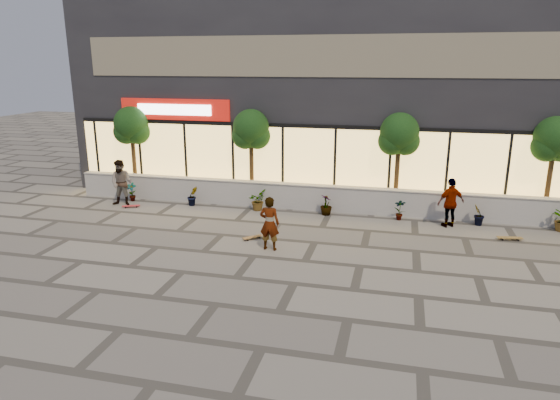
% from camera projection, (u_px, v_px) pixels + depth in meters
% --- Properties ---
extents(ground, '(80.00, 80.00, 0.00)m').
position_uv_depth(ground, '(294.00, 284.00, 13.49)').
color(ground, gray).
rests_on(ground, ground).
extents(planter_wall, '(22.00, 0.42, 1.04)m').
position_uv_depth(planter_wall, '(331.00, 198.00, 19.90)').
color(planter_wall, beige).
rests_on(planter_wall, ground).
extents(retail_building, '(24.00, 9.17, 8.50)m').
position_uv_depth(retail_building, '(349.00, 95.00, 24.03)').
color(retail_building, '#232227').
rests_on(retail_building, ground).
extents(shrub_a, '(0.43, 0.29, 0.81)m').
position_uv_depth(shrub_a, '(132.00, 192.00, 21.35)').
color(shrub_a, black).
rests_on(shrub_a, ground).
extents(shrub_b, '(0.57, 0.57, 0.81)m').
position_uv_depth(shrub_b, '(193.00, 196.00, 20.72)').
color(shrub_b, black).
rests_on(shrub_b, ground).
extents(shrub_c, '(0.68, 0.77, 0.81)m').
position_uv_depth(shrub_c, '(257.00, 200.00, 20.08)').
color(shrub_c, black).
rests_on(shrub_c, ground).
extents(shrub_d, '(0.64, 0.64, 0.81)m').
position_uv_depth(shrub_d, '(326.00, 205.00, 19.44)').
color(shrub_d, black).
rests_on(shrub_d, ground).
extents(shrub_e, '(0.46, 0.35, 0.81)m').
position_uv_depth(shrub_e, '(400.00, 210.00, 18.80)').
color(shrub_e, black).
rests_on(shrub_e, ground).
extents(shrub_f, '(0.55, 0.57, 0.81)m').
position_uv_depth(shrub_f, '(479.00, 215.00, 18.16)').
color(shrub_f, black).
rests_on(shrub_f, ground).
extents(tree_west, '(1.60, 1.50, 3.92)m').
position_uv_depth(tree_west, '(131.00, 128.00, 21.94)').
color(tree_west, '#4A331A').
rests_on(tree_west, ground).
extents(tree_midwest, '(1.60, 1.50, 3.92)m').
position_uv_depth(tree_midwest, '(251.00, 132.00, 20.69)').
color(tree_midwest, '#4A331A').
rests_on(tree_midwest, ground).
extents(tree_mideast, '(1.60, 1.50, 3.92)m').
position_uv_depth(tree_mideast, '(399.00, 137.00, 19.32)').
color(tree_mideast, '#4A331A').
rests_on(tree_mideast, ground).
extents(tree_east, '(1.60, 1.50, 3.92)m').
position_uv_depth(tree_east, '(555.00, 142.00, 18.07)').
color(tree_east, '#4A331A').
rests_on(tree_east, ground).
extents(skater_center, '(0.64, 0.43, 1.74)m').
position_uv_depth(skater_center, '(269.00, 223.00, 15.72)').
color(skater_center, white).
rests_on(skater_center, ground).
extents(skater_left, '(1.01, 0.83, 1.91)m').
position_uv_depth(skater_left, '(122.00, 183.00, 20.59)').
color(skater_left, tan).
rests_on(skater_left, ground).
extents(skater_right_near, '(1.14, 0.90, 1.80)m').
position_uv_depth(skater_right_near, '(451.00, 203.00, 17.91)').
color(skater_right_near, white).
rests_on(skater_right_near, ground).
extents(skateboard_center, '(0.63, 0.66, 0.09)m').
position_uv_depth(skateboard_center, '(253.00, 237.00, 16.85)').
color(skateboard_center, olive).
rests_on(skateboard_center, ground).
extents(skateboard_left, '(0.72, 0.47, 0.09)m').
position_uv_depth(skateboard_left, '(131.00, 206.00, 20.48)').
color(skateboard_left, '#AF2026').
rests_on(skateboard_left, ground).
extents(skateboard_right_near, '(0.84, 0.32, 0.10)m').
position_uv_depth(skateboard_right_near, '(510.00, 238.00, 16.75)').
color(skateboard_right_near, brown).
rests_on(skateboard_right_near, ground).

